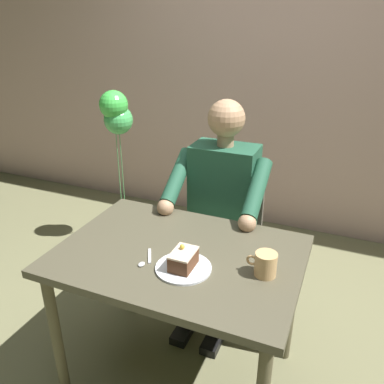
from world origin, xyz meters
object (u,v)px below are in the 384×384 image
coffee_cup (265,264)px  balloon_display (116,133)px  dining_table (179,269)px  chair (227,225)px  cake_slice (183,259)px  dessert_spoon (145,260)px  seated_person (219,212)px

coffee_cup → balloon_display: (1.33, -1.00, 0.13)m
dining_table → balloon_display: size_ratio=0.87×
chair → balloon_display: size_ratio=0.75×
cake_slice → dessert_spoon: size_ratio=0.91×
dessert_spoon → balloon_display: (0.85, -1.11, 0.18)m
dining_table → seated_person: seated_person is taller
dining_table → dessert_spoon: size_ratio=7.63×
chair → seated_person: size_ratio=0.71×
chair → coffee_cup: bearing=117.9°
chair → cake_slice: (-0.07, 0.82, 0.27)m
dining_table → cake_slice: size_ratio=8.39×
chair → seated_person: 0.24m
dining_table → dessert_spoon: 0.18m
coffee_cup → cake_slice: bearing=16.0°
dining_table → dessert_spoon: bearing=50.3°
coffee_cup → dining_table: bearing=-2.7°
seated_person → dessert_spoon: (0.10, 0.66, 0.06)m
dessert_spoon → seated_person: bearing=-98.6°
seated_person → dessert_spoon: bearing=81.4°
chair → seated_person: seated_person is taller
chair → cake_slice: size_ratio=7.19×
dining_table → seated_person: size_ratio=0.83×
seated_person → chair: bearing=-90.0°
dessert_spoon → balloon_display: balloon_display is taller
chair → dessert_spoon: bearing=83.2°
seated_person → coffee_cup: (-0.39, 0.56, 0.11)m
dessert_spoon → chair: bearing=-96.8°
dining_table → dessert_spoon: (0.10, 0.12, 0.09)m
dining_table → dessert_spoon: dessert_spoon is taller
dessert_spoon → cake_slice: bearing=-176.0°
balloon_display → cake_slice: bearing=132.9°
cake_slice → dessert_spoon: bearing=4.0°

